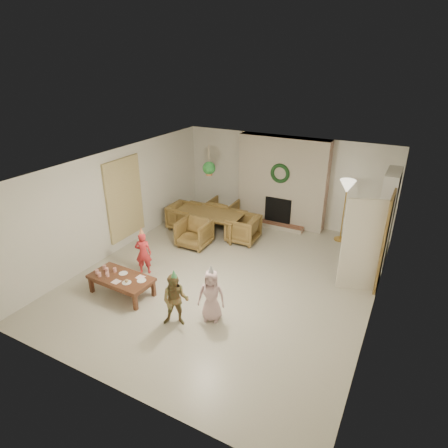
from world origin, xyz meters
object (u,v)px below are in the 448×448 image
Objects in this scene: dining_chair_right at (243,229)px; child_red at (143,253)px; coffee_table_top at (121,278)px; child_pink at (211,296)px; child_plaid at (175,300)px; dining_table at (209,223)px; dining_chair_left at (184,217)px; dining_chair_far at (223,212)px; dining_chair_near at (194,233)px.

child_red reaches higher than dining_chair_right.
coffee_table_top is 1.29× the size of child_pink.
child_plaid reaches higher than dining_chair_right.
dining_chair_right is 3.52m from coffee_table_top.
dining_table is 2.45m from child_red.
dining_chair_left is at bearing 97.72° from child_plaid.
child_plaid is 0.65m from child_pink.
child_red is at bearing -168.99° from dining_chair_left.
dining_table is at bearing -90.00° from dining_chair_right.
child_red is at bearing 143.49° from child_pink.
dining_chair_far is at bearing -121.59° from child_red.
dining_chair_near is at bearing -51.34° from dining_chair_right.
child_plaid reaches higher than dining_table.
dining_chair_far is at bearing 90.41° from coffee_table_top.
dining_table is 2.34× the size of dining_chair_far.
dining_chair_left is 3.35m from coffee_table_top.
dining_chair_left is at bearing -90.00° from dining_chair_right.
dining_chair_left is at bearing -104.79° from child_red.
child_pink reaches higher than dining_chair_right.
dining_chair_near is 3.09m from child_plaid.
dining_chair_right is 2.77m from child_red.
dining_chair_near is at bearing 90.00° from dining_chair_far.
child_red is (-0.27, -2.43, 0.17)m from dining_table.
child_red reaches higher than dining_table.
child_red reaches higher than coffee_table_top.
child_pink is (2.00, 0.16, 0.13)m from coffee_table_top.
dining_table is 2.34× the size of dining_chair_right.
dining_table is 1.79× the size of child_pink.
dining_chair_near is 0.59× the size of coffee_table_top.
child_plaid is at bearing -7.65° from coffee_table_top.
child_plaid is (2.16, -3.55, 0.16)m from dining_chair_left.
dining_chair_near is 0.79× the size of child_red.
child_pink is at bearing -60.71° from dining_table.
child_plaid is at bearing -65.32° from dining_chair_near.
child_pink reaches higher than dining_table.
dining_chair_right reaches higher than dining_table.
dining_table is at bearing 87.30° from child_plaid.
child_plaid is at bearing 118.20° from child_red.
child_plaid is (1.35, -2.77, 0.16)m from dining_chair_near.
dining_chair_far is at bearing -45.00° from dining_chair_left.
dining_chair_left and dining_chair_right have the same top height.
dining_table is 3.31m from coffee_table_top.
dining_chair_left is (-0.82, 0.78, 0.00)m from dining_chair_near.
dining_chair_right is 3.61m from child_plaid.
child_red is at bearing 84.22° from dining_chair_far.
child_red reaches higher than dining_chair_left.
dining_chair_near is (0.02, -0.80, 0.03)m from dining_table.
dining_table is 2.34× the size of dining_chair_near.
child_pink is (0.49, 0.42, -0.00)m from child_plaid.
dining_chair_left is at bearing 45.00° from dining_chair_far.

